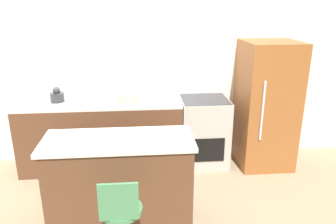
{
  "coord_description": "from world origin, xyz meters",
  "views": [
    {
      "loc": [
        0.21,
        -3.77,
        2.16
      ],
      "look_at": [
        0.52,
        -0.29,
        0.96
      ],
      "focal_mm": 35.0,
      "sensor_mm": 36.0,
      "label": 1
    }
  ],
  "objects": [
    {
      "name": "stool_chair",
      "position": [
        0.02,
        -1.48,
        0.41
      ],
      "size": [
        0.36,
        0.36,
        0.86
      ],
      "color": "#B7B7BC",
      "rests_on": "ground_plane"
    },
    {
      "name": "wall_back",
      "position": [
        0.0,
        0.63,
        1.3
      ],
      "size": [
        8.0,
        0.06,
        2.6
      ],
      "color": "white",
      "rests_on": "ground_plane"
    },
    {
      "name": "ground_plane",
      "position": [
        0.0,
        0.0,
        0.0
      ],
      "size": [
        14.0,
        14.0,
        0.0
      ],
      "primitive_type": "plane",
      "color": "#998466"
    },
    {
      "name": "kettle",
      "position": [
        -0.85,
        0.36,
        1.0
      ],
      "size": [
        0.18,
        0.18,
        0.19
      ],
      "color": "#333338",
      "rests_on": "back_counter"
    },
    {
      "name": "back_counter",
      "position": [
        -0.31,
        0.31,
        0.46
      ],
      "size": [
        2.09,
        0.58,
        0.93
      ],
      "color": "brown",
      "rests_on": "ground_plane"
    },
    {
      "name": "oven_range",
      "position": [
        1.06,
        0.31,
        0.46
      ],
      "size": [
        0.64,
        0.6,
        0.93
      ],
      "color": "#B7B2A8",
      "rests_on": "ground_plane"
    },
    {
      "name": "mixing_bowl",
      "position": [
        0.05,
        0.36,
        0.97
      ],
      "size": [
        0.29,
        0.29,
        0.08
      ],
      "color": "#C1B28E",
      "rests_on": "back_counter"
    },
    {
      "name": "kitchen_island",
      "position": [
        -0.01,
        -0.89,
        0.46
      ],
      "size": [
        1.44,
        0.59,
        0.92
      ],
      "color": "brown",
      "rests_on": "ground_plane"
    },
    {
      "name": "refrigerator",
      "position": [
        1.88,
        0.25,
        0.84
      ],
      "size": [
        0.69,
        0.74,
        1.68
      ],
      "color": "#995628",
      "rests_on": "ground_plane"
    }
  ]
}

